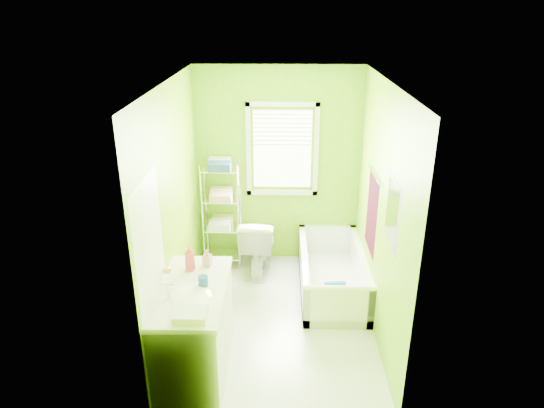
{
  "coord_description": "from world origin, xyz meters",
  "views": [
    {
      "loc": [
        0.05,
        -4.52,
        3.27
      ],
      "look_at": [
        -0.06,
        0.25,
        1.29
      ],
      "focal_mm": 32.0,
      "sensor_mm": 36.0,
      "label": 1
    }
  ],
  "objects_px": {
    "bathtub": "(332,278)",
    "wire_shelf_unit": "(222,203)",
    "toilet": "(258,244)",
    "vanity": "(194,328)"
  },
  "relations": [
    {
      "from": "vanity",
      "to": "wire_shelf_unit",
      "type": "distance_m",
      "value": 2.09
    },
    {
      "from": "toilet",
      "to": "vanity",
      "type": "relative_size",
      "value": 0.65
    },
    {
      "from": "toilet",
      "to": "vanity",
      "type": "height_order",
      "value": "vanity"
    },
    {
      "from": "bathtub",
      "to": "wire_shelf_unit",
      "type": "xyz_separation_m",
      "value": [
        -1.39,
        0.63,
        0.72
      ]
    },
    {
      "from": "vanity",
      "to": "wire_shelf_unit",
      "type": "height_order",
      "value": "wire_shelf_unit"
    },
    {
      "from": "toilet",
      "to": "wire_shelf_unit",
      "type": "xyz_separation_m",
      "value": [
        -0.47,
        0.18,
        0.49
      ]
    },
    {
      "from": "bathtub",
      "to": "toilet",
      "type": "relative_size",
      "value": 2.07
    },
    {
      "from": "wire_shelf_unit",
      "to": "vanity",
      "type": "bearing_deg",
      "value": -91.0
    },
    {
      "from": "bathtub",
      "to": "vanity",
      "type": "relative_size",
      "value": 1.36
    },
    {
      "from": "bathtub",
      "to": "wire_shelf_unit",
      "type": "relative_size",
      "value": 1.12
    }
  ]
}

